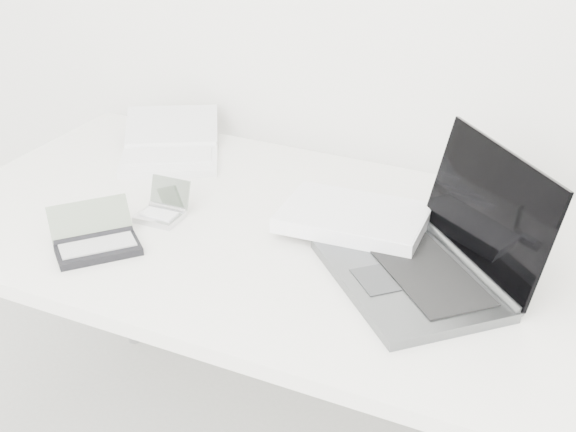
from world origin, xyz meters
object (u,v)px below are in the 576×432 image
at_px(desk, 310,257).
at_px(palmtop_charcoal, 96,242).
at_px(laptop_large, 399,241).
at_px(netbook_open_white, 170,151).

bearing_deg(desk, palmtop_charcoal, -147.92).
distance_m(laptop_large, palmtop_charcoal, 0.58).
height_order(netbook_open_white, palmtop_charcoal, palmtop_charcoal).
distance_m(desk, netbook_open_white, 0.52).
distance_m(laptop_large, netbook_open_white, 0.69).
xyz_separation_m(laptop_large, palmtop_charcoal, (-0.54, -0.22, -0.02)).
distance_m(netbook_open_white, palmtop_charcoal, 0.45).
height_order(desk, netbook_open_white, netbook_open_white).
bearing_deg(desk, laptop_large, -0.82).
xyz_separation_m(laptop_large, netbook_open_white, (-0.65, 0.22, -0.02)).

